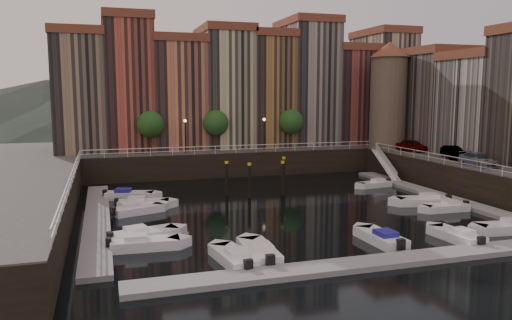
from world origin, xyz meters
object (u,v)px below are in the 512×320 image
object	(u,v)px
car_b	(453,153)
car_c	(478,160)
boat_left_1	(143,235)
mooring_pilings	(261,178)
boat_left_0	(143,244)
boat_left_2	(137,210)
car_a	(412,146)
gangway	(385,163)
corner_tower	(388,94)

from	to	relation	value
car_b	car_c	distance (m)	5.52
boat_left_1	car_c	size ratio (longest dim) A/B	1.14
mooring_pilings	boat_left_0	bearing A→B (deg)	-130.73
boat_left_2	car_a	world-z (taller)	car_a
gangway	boat_left_2	bearing A→B (deg)	-162.50
corner_tower	boat_left_2	distance (m)	37.08
corner_tower	boat_left_0	bearing A→B (deg)	-143.94
gangway	car_c	distance (m)	12.53
boat_left_1	gangway	bearing A→B (deg)	15.77
gangway	boat_left_2	xyz separation A→B (m)	(-30.01, -9.46, -1.57)
corner_tower	boat_left_0	distance (m)	42.20
boat_left_0	boat_left_2	world-z (taller)	boat_left_0
corner_tower	car_c	bearing A→B (deg)	-89.30
corner_tower	gangway	bearing A→B (deg)	-122.80
boat_left_0	car_a	distance (m)	39.98
car_b	mooring_pilings	bearing A→B (deg)	-167.24
boat_left_1	car_a	xyz separation A→B (m)	(34.23, 18.17, 3.36)
gangway	car_c	xyz separation A→B (m)	(3.10, -12.02, 1.73)
boat_left_2	car_a	size ratio (longest dim) A/B	1.07
car_b	car_c	xyz separation A→B (m)	(-1.28, -5.37, -0.05)
boat_left_2	car_c	world-z (taller)	car_c
car_c	gangway	bearing A→B (deg)	104.90
boat_left_1	boat_left_0	bearing A→B (deg)	-108.35
boat_left_1	car_a	world-z (taller)	car_a
corner_tower	boat_left_1	bearing A→B (deg)	-146.15
mooring_pilings	car_b	size ratio (longest dim) A/B	1.67
car_a	car_b	xyz separation A→B (m)	(0.30, -7.15, -0.04)
mooring_pilings	boat_left_2	distance (m)	13.77
mooring_pilings	boat_left_1	distance (m)	18.48
car_b	boat_left_0	bearing A→B (deg)	-141.01
corner_tower	car_b	xyz separation A→B (m)	(1.48, -11.15, -6.50)
gangway	car_a	world-z (taller)	car_a
mooring_pilings	boat_left_0	xyz separation A→B (m)	(-13.04, -15.15, -1.28)
car_a	car_c	size ratio (longest dim) A/B	0.97
boat_left_1	car_c	distance (m)	33.88
boat_left_1	car_c	world-z (taller)	car_c
boat_left_1	car_a	size ratio (longest dim) A/B	1.17
car_c	boat_left_0	bearing A→B (deg)	-166.68
boat_left_1	boat_left_2	size ratio (longest dim) A/B	1.10
corner_tower	car_c	xyz separation A→B (m)	(0.20, -16.52, -6.54)
car_c	boat_left_1	bearing A→B (deg)	-169.93
boat_left_1	car_b	xyz separation A→B (m)	(34.53, 11.02, 3.31)
boat_left_0	car_c	xyz separation A→B (m)	(33.38, 7.64, 3.28)
boat_left_2	car_b	size ratio (longest dim) A/B	1.09
boat_left_1	corner_tower	bearing A→B (deg)	19.25
boat_left_0	car_b	distance (m)	37.17
boat_left_2	boat_left_1	bearing A→B (deg)	-111.04
gangway	car_a	xyz separation A→B (m)	(4.08, 0.50, 1.82)
car_b	car_c	world-z (taller)	car_b
boat_left_1	car_c	xyz separation A→B (m)	(33.24, 5.65, 3.27)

